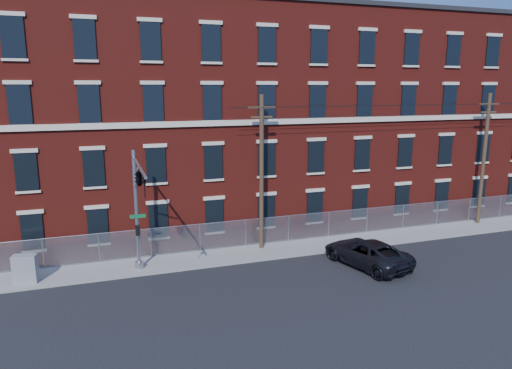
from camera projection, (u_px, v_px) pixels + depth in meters
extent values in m
plane|color=black|center=(261.00, 286.00, 25.42)|extent=(140.00, 140.00, 0.00)
cube|color=gray|center=(395.00, 236.00, 33.83)|extent=(65.00, 3.00, 0.12)
cube|color=maroon|center=(338.00, 117.00, 40.55)|extent=(55.00, 14.00, 16.00)
cube|color=black|center=(342.00, 18.00, 38.89)|extent=(55.30, 14.30, 0.30)
cube|color=beige|center=(386.00, 119.00, 33.93)|extent=(55.00, 0.18, 0.35)
cube|color=black|center=(32.00, 232.00, 27.66)|extent=(1.20, 0.10, 2.20)
cube|color=black|center=(26.00, 172.00, 26.93)|extent=(1.20, 0.10, 2.20)
cube|color=black|center=(19.00, 105.00, 26.15)|extent=(1.20, 0.10, 2.20)
cube|color=black|center=(13.00, 37.00, 25.42)|extent=(1.20, 0.10, 2.20)
cube|color=black|center=(98.00, 226.00, 28.82)|extent=(1.20, 0.10, 2.20)
cube|color=black|center=(94.00, 168.00, 28.08)|extent=(1.20, 0.10, 2.20)
cube|color=black|center=(89.00, 104.00, 27.31)|extent=(1.20, 0.10, 2.20)
cube|color=black|center=(85.00, 39.00, 26.58)|extent=(1.20, 0.10, 2.20)
cube|color=black|center=(158.00, 221.00, 29.98)|extent=(1.20, 0.10, 2.20)
cube|color=black|center=(156.00, 165.00, 29.24)|extent=(1.20, 0.10, 2.20)
cube|color=black|center=(153.00, 103.00, 28.47)|extent=(1.20, 0.10, 2.20)
cube|color=black|center=(151.00, 41.00, 27.73)|extent=(1.20, 0.10, 2.20)
cube|color=black|center=(214.00, 216.00, 31.14)|extent=(1.20, 0.10, 2.20)
cube|color=black|center=(213.00, 162.00, 30.40)|extent=(1.20, 0.10, 2.20)
cube|color=black|center=(212.00, 103.00, 29.63)|extent=(1.20, 0.10, 2.20)
cube|color=black|center=(211.00, 43.00, 28.89)|extent=(1.20, 0.10, 2.20)
cube|color=black|center=(266.00, 211.00, 32.29)|extent=(1.20, 0.10, 2.20)
cube|color=black|center=(267.00, 159.00, 31.56)|extent=(1.20, 0.10, 2.20)
cube|color=black|center=(267.00, 102.00, 30.79)|extent=(1.20, 0.10, 2.20)
cube|color=black|center=(267.00, 45.00, 30.05)|extent=(1.20, 0.10, 2.20)
cube|color=black|center=(315.00, 207.00, 33.45)|extent=(1.20, 0.10, 2.20)
cube|color=black|center=(316.00, 157.00, 32.72)|extent=(1.20, 0.10, 2.20)
cube|color=black|center=(317.00, 101.00, 31.94)|extent=(1.20, 0.10, 2.20)
cube|color=black|center=(319.00, 46.00, 31.21)|extent=(1.20, 0.10, 2.20)
cube|color=black|center=(360.00, 203.00, 34.61)|extent=(1.20, 0.10, 2.20)
cube|color=black|center=(362.00, 154.00, 33.88)|extent=(1.20, 0.10, 2.20)
cube|color=black|center=(365.00, 101.00, 33.10)|extent=(1.20, 0.10, 2.20)
cube|color=black|center=(367.00, 48.00, 32.37)|extent=(1.20, 0.10, 2.20)
cube|color=black|center=(402.00, 199.00, 35.77)|extent=(1.20, 0.10, 2.20)
cube|color=black|center=(405.00, 152.00, 35.04)|extent=(1.20, 0.10, 2.20)
cube|color=black|center=(408.00, 100.00, 34.26)|extent=(1.20, 0.10, 2.20)
cube|color=black|center=(412.00, 49.00, 33.53)|extent=(1.20, 0.10, 2.20)
cube|color=black|center=(442.00, 196.00, 36.93)|extent=(1.20, 0.10, 2.20)
cube|color=black|center=(445.00, 150.00, 36.20)|extent=(1.20, 0.10, 2.20)
cube|color=black|center=(450.00, 100.00, 35.42)|extent=(1.20, 0.10, 2.20)
cube|color=black|center=(454.00, 50.00, 34.69)|extent=(1.20, 0.10, 2.20)
cube|color=black|center=(479.00, 192.00, 38.09)|extent=(1.20, 0.10, 2.20)
cube|color=black|center=(483.00, 148.00, 37.35)|extent=(1.20, 0.10, 2.20)
cube|color=black|center=(488.00, 100.00, 36.58)|extent=(1.20, 0.10, 2.20)
cube|color=black|center=(493.00, 52.00, 35.85)|extent=(1.20, 0.10, 2.20)
cube|color=#A5A8AD|center=(385.00, 218.00, 34.84)|extent=(59.00, 0.02, 1.80)
cylinder|color=#9EA0A5|center=(386.00, 207.00, 34.66)|extent=(59.00, 0.04, 0.04)
cylinder|color=#9EA0A5|center=(43.00, 254.00, 27.48)|extent=(0.06, 0.06, 1.85)
cylinder|color=#9EA0A5|center=(99.00, 248.00, 28.46)|extent=(0.06, 0.06, 1.85)
cylinder|color=#9EA0A5|center=(151.00, 242.00, 29.44)|extent=(0.06, 0.06, 1.85)
cylinder|color=#9EA0A5|center=(200.00, 237.00, 30.42)|extent=(0.06, 0.06, 1.85)
cylinder|color=#9EA0A5|center=(246.00, 233.00, 31.40)|extent=(0.06, 0.06, 1.85)
cylinder|color=#9EA0A5|center=(289.00, 228.00, 32.39)|extent=(0.06, 0.06, 1.85)
cylinder|color=#9EA0A5|center=(329.00, 224.00, 33.37)|extent=(0.06, 0.06, 1.85)
cylinder|color=#9EA0A5|center=(367.00, 220.00, 34.35)|extent=(0.06, 0.06, 1.85)
cylinder|color=#9EA0A5|center=(403.00, 217.00, 35.33)|extent=(0.06, 0.06, 1.85)
cylinder|color=#9EA0A5|center=(437.00, 213.00, 36.31)|extent=(0.06, 0.06, 1.85)
cylinder|color=#9EA0A5|center=(469.00, 210.00, 37.29)|extent=(0.06, 0.06, 1.85)
cylinder|color=#9EA0A5|center=(500.00, 207.00, 38.27)|extent=(0.06, 0.06, 1.85)
cylinder|color=#9EA0A5|center=(136.00, 211.00, 26.95)|extent=(0.22, 0.22, 7.00)
cylinder|color=#9EA0A5|center=(139.00, 265.00, 27.63)|extent=(0.50, 0.50, 0.40)
cylinder|color=#9EA0A5|center=(139.00, 166.00, 23.31)|extent=(0.14, 6.50, 0.14)
cylinder|color=#9EA0A5|center=(136.00, 178.00, 25.41)|extent=(0.08, 2.18, 1.56)
cube|color=#0C592D|center=(138.00, 216.00, 26.89)|extent=(0.90, 0.03, 0.22)
cube|color=black|center=(138.00, 230.00, 26.95)|extent=(0.25, 0.25, 0.60)
imported|color=black|center=(145.00, 187.00, 21.06)|extent=(0.16, 0.20, 1.00)
imported|color=black|center=(139.00, 176.00, 23.65)|extent=(0.53, 2.48, 1.00)
cylinder|color=#402F20|center=(262.00, 173.00, 30.19)|extent=(0.28, 0.28, 10.00)
cube|color=#402F20|center=(262.00, 107.00, 29.34)|extent=(1.80, 0.12, 0.12)
cube|color=#402F20|center=(262.00, 117.00, 29.46)|extent=(1.40, 0.12, 0.12)
cylinder|color=#402F20|center=(484.00, 160.00, 35.88)|extent=(0.28, 0.28, 10.00)
cube|color=#402F20|center=(489.00, 104.00, 35.03)|extent=(1.80, 0.12, 0.12)
cube|color=#402F20|center=(488.00, 112.00, 35.15)|extent=(1.40, 0.12, 0.12)
cylinder|color=black|center=(492.00, 104.00, 34.75)|extent=(40.00, 0.02, 0.02)
cylinder|color=black|center=(486.00, 104.00, 35.30)|extent=(40.00, 0.02, 0.02)
cylinder|color=black|center=(488.00, 112.00, 35.15)|extent=(40.00, 0.02, 0.02)
imported|color=black|center=(367.00, 253.00, 28.30)|extent=(3.97, 6.17, 1.58)
cube|color=gray|center=(25.00, 269.00, 25.53)|extent=(1.34, 0.86, 1.55)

